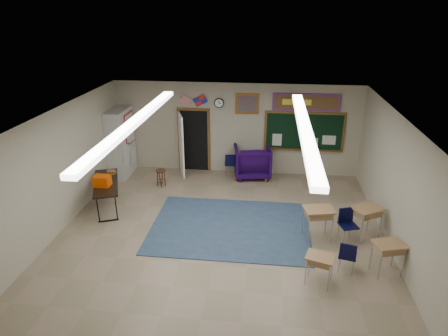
# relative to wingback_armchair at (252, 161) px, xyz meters

# --- Properties ---
(floor) EXTENTS (9.00, 9.00, 0.00)m
(floor) POSITION_rel_wingback_armchair_xyz_m (-0.57, -4.15, -0.53)
(floor) COLOR gray
(floor) RESTS_ON ground
(back_wall) EXTENTS (8.00, 0.04, 3.00)m
(back_wall) POSITION_rel_wingback_armchair_xyz_m (-0.57, 0.35, 0.97)
(back_wall) COLOR #AAA189
(back_wall) RESTS_ON floor
(left_wall) EXTENTS (0.04, 9.00, 3.00)m
(left_wall) POSITION_rel_wingback_armchair_xyz_m (-4.57, -4.15, 0.97)
(left_wall) COLOR #AAA189
(left_wall) RESTS_ON floor
(right_wall) EXTENTS (0.04, 9.00, 3.00)m
(right_wall) POSITION_rel_wingback_armchair_xyz_m (3.43, -4.15, 0.97)
(right_wall) COLOR #AAA189
(right_wall) RESTS_ON floor
(ceiling) EXTENTS (8.00, 9.00, 0.04)m
(ceiling) POSITION_rel_wingback_armchair_xyz_m (-0.57, -4.15, 2.47)
(ceiling) COLOR #BBBBB7
(ceiling) RESTS_ON back_wall
(area_rug) EXTENTS (4.00, 3.00, 0.02)m
(area_rug) POSITION_rel_wingback_armchair_xyz_m (-0.37, -3.35, -0.52)
(area_rug) COLOR #364B67
(area_rug) RESTS_ON floor
(fluorescent_strips) EXTENTS (3.86, 6.00, 0.10)m
(fluorescent_strips) POSITION_rel_wingback_armchair_xyz_m (-0.57, -4.15, 2.41)
(fluorescent_strips) COLOR white
(fluorescent_strips) RESTS_ON ceiling
(doorway) EXTENTS (1.10, 0.89, 2.16)m
(doorway) POSITION_rel_wingback_armchair_xyz_m (-2.07, 0.20, 0.53)
(doorway) COLOR black
(doorway) RESTS_ON back_wall
(chalkboard) EXTENTS (2.55, 0.14, 1.30)m
(chalkboard) POSITION_rel_wingback_armchair_xyz_m (1.63, 0.31, 0.93)
(chalkboard) COLOR brown
(chalkboard) RESTS_ON back_wall
(bulletin_board) EXTENTS (2.10, 0.05, 0.55)m
(bulletin_board) POSITION_rel_wingback_armchair_xyz_m (1.63, 0.32, 1.92)
(bulletin_board) COLOR red
(bulletin_board) RESTS_ON back_wall
(framed_art_print) EXTENTS (0.75, 0.05, 0.65)m
(framed_art_print) POSITION_rel_wingback_armchair_xyz_m (-0.22, 0.32, 1.82)
(framed_art_print) COLOR #8F581B
(framed_art_print) RESTS_ON back_wall
(wall_clock) EXTENTS (0.32, 0.05, 0.32)m
(wall_clock) POSITION_rel_wingback_armchair_xyz_m (-1.12, 0.32, 1.82)
(wall_clock) COLOR black
(wall_clock) RESTS_ON back_wall
(wall_flags) EXTENTS (1.16, 0.06, 0.70)m
(wall_flags) POSITION_rel_wingback_armchair_xyz_m (-1.97, 0.29, 1.95)
(wall_flags) COLOR red
(wall_flags) RESTS_ON back_wall
(storage_cabinet) EXTENTS (0.59, 1.25, 2.20)m
(storage_cabinet) POSITION_rel_wingback_armchair_xyz_m (-4.28, -0.30, 0.57)
(storage_cabinet) COLOR #B5B4B0
(storage_cabinet) RESTS_ON floor
(wingback_armchair) EXTENTS (1.31, 1.33, 1.06)m
(wingback_armchair) POSITION_rel_wingback_armchair_xyz_m (0.00, 0.00, 0.00)
(wingback_armchair) COLOR #1A0535
(wingback_armchair) RESTS_ON floor
(student_chair_reading) EXTENTS (0.44, 0.44, 0.78)m
(student_chair_reading) POSITION_rel_wingback_armchair_xyz_m (-0.71, 0.00, -0.14)
(student_chair_reading) COLOR black
(student_chair_reading) RESTS_ON floor
(student_chair_desk_a) EXTENTS (0.46, 0.46, 0.75)m
(student_chair_desk_a) POSITION_rel_wingback_armchair_xyz_m (2.27, -4.85, -0.16)
(student_chair_desk_a) COLOR black
(student_chair_desk_a) RESTS_ON floor
(student_chair_desk_b) EXTENTS (0.50, 0.50, 0.81)m
(student_chair_desk_b) POSITION_rel_wingback_armchair_xyz_m (2.48, -3.66, -0.12)
(student_chair_desk_b) COLOR black
(student_chair_desk_b) RESTS_ON floor
(student_desk_front_left) EXTENTS (0.79, 0.66, 0.83)m
(student_desk_front_left) POSITION_rel_wingback_armchair_xyz_m (1.76, -3.65, -0.07)
(student_desk_front_left) COLOR #A17E4B
(student_desk_front_left) RESTS_ON floor
(student_desk_front_right) EXTENTS (0.85, 0.79, 0.82)m
(student_desk_front_right) POSITION_rel_wingback_armchair_xyz_m (2.92, -3.44, -0.07)
(student_desk_front_right) COLOR #A17E4B
(student_desk_front_right) RESTS_ON floor
(student_desk_back_left) EXTENTS (0.65, 0.56, 0.66)m
(student_desk_back_left) POSITION_rel_wingback_armchair_xyz_m (1.63, -5.35, -0.16)
(student_desk_back_left) COLOR #A17E4B
(student_desk_back_left) RESTS_ON floor
(student_desk_back_right) EXTENTS (0.72, 0.61, 0.73)m
(student_desk_back_right) POSITION_rel_wingback_armchair_xyz_m (3.08, -4.83, -0.12)
(student_desk_back_right) COLOR #A17E4B
(student_desk_back_right) RESTS_ON floor
(folding_table) EXTENTS (1.26, 1.97, 1.07)m
(folding_table) POSITION_rel_wingback_armchair_xyz_m (-3.88, -2.67, -0.11)
(folding_table) COLOR black
(folding_table) RESTS_ON floor
(wooden_stool) EXTENTS (0.31, 0.31, 0.54)m
(wooden_stool) POSITION_rel_wingback_armchair_xyz_m (-2.76, -1.12, -0.25)
(wooden_stool) COLOR #482615
(wooden_stool) RESTS_ON floor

